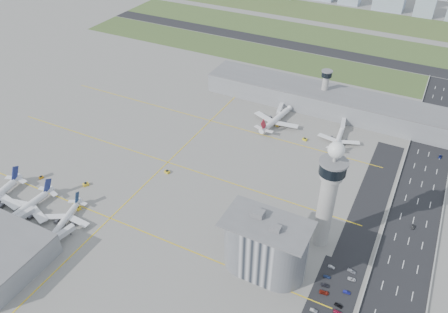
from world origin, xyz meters
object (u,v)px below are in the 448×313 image
at_px(car_lot_2, 324,292).
at_px(car_hw_4, 428,112).
at_px(airplane_far_b, 339,136).
at_px(car_lot_7, 338,312).
at_px(tug_1, 78,208).
at_px(jet_bridge_near_1, 12,224).
at_px(tug_5, 305,139).
at_px(jet_bridge_near_2, 52,243).
at_px(car_lot_11, 352,271).
at_px(airplane_far_a, 277,116).
at_px(jet_bridge_far_1, 343,121).
at_px(tug_3, 167,172).
at_px(airplane_near_c, 64,217).
at_px(car_lot_9, 347,292).
at_px(secondary_tower, 325,86).
at_px(tug_0, 41,177).
at_px(car_lot_8, 338,305).
at_px(car_hw_1, 413,227).
at_px(car_lot_3, 325,285).
at_px(airplane_near_b, 23,206).
at_px(admin_building, 265,246).
at_px(car_lot_1, 314,310).
at_px(tug_2, 86,184).
at_px(control_tower, 328,192).
at_px(car_lot_4, 327,277).
at_px(car_lot_10, 352,279).
at_px(jet_bridge_far_0, 282,106).
at_px(tug_4, 277,124).
at_px(car_hw_2, 440,157).

distance_m(car_lot_2, car_hw_4, 204.44).
xyz_separation_m(airplane_far_b, car_lot_7, (37.60, -138.27, -4.35)).
xyz_separation_m(airplane_far_b, tug_1, (-116.97, -139.59, -3.95)).
relative_size(jet_bridge_near_1, tug_5, 4.43).
xyz_separation_m(jet_bridge_near_2, car_lot_11, (145.67, 56.26, -2.21)).
distance_m(airplane_far_a, car_lot_2, 154.83).
height_order(jet_bridge_near_1, jet_bridge_far_1, same).
distance_m(jet_bridge_near_1, jet_bridge_far_1, 235.53).
bearing_deg(tug_3, airplane_near_c, 172.06).
bearing_deg(jet_bridge_near_1, car_lot_9, -66.43).
distance_m(secondary_tower, tug_0, 217.56).
xyz_separation_m(airplane_far_a, car_lot_8, (86.01, -137.49, -5.53)).
height_order(car_lot_7, car_lot_11, car_lot_11).
distance_m(car_hw_1, car_hw_4, 138.20).
height_order(tug_1, car_lot_3, tug_1).
distance_m(airplane_near_b, tug_3, 87.40).
distance_m(tug_0, tug_5, 180.73).
distance_m(admin_building, jet_bridge_near_1, 141.07).
distance_m(airplane_near_c, car_lot_1, 142.80).
xyz_separation_m(tug_0, tug_1, (41.04, -11.11, 0.23)).
bearing_deg(car_lot_2, car_lot_7, -139.60).
relative_size(jet_bridge_far_1, tug_2, 3.89).
height_order(airplane_far_b, jet_bridge_near_1, airplane_far_b).
xyz_separation_m(control_tower, jet_bridge_near_1, (-155.00, -69.00, -32.19)).
relative_size(jet_bridge_near_2, tug_1, 3.97).
bearing_deg(car_lot_4, car_lot_3, -178.72).
relative_size(airplane_near_c, airplane_far_b, 0.98).
relative_size(airplane_near_b, airplane_far_a, 0.97).
height_order(car_lot_9, car_lot_10, car_lot_9).
distance_m(tug_1, car_lot_1, 144.45).
bearing_deg(tug_5, jet_bridge_far_0, 57.46).
bearing_deg(jet_bridge_far_0, tug_3, -27.93).
relative_size(airplane_near_b, car_lot_10, 10.51).
bearing_deg(car_lot_4, car_lot_8, -151.15).
relative_size(control_tower, car_lot_7, 15.05).
bearing_deg(airplane_near_c, car_lot_10, 89.67).
height_order(tug_4, car_lot_1, tug_4).
bearing_deg(airplane_near_b, jet_bridge_far_1, 146.13).
bearing_deg(admin_building, tug_0, 179.79).
xyz_separation_m(tug_0, tug_4, (110.86, 128.53, 0.10)).
height_order(jet_bridge_far_0, car_hw_4, jet_bridge_far_0).
xyz_separation_m(control_tower, airplane_near_c, (-131.70, -52.84, -30.18)).
bearing_deg(car_lot_1, car_hw_2, -15.24).
height_order(airplane_near_b, tug_0, airplane_near_b).
height_order(jet_bridge_far_0, car_lot_10, jet_bridge_far_0).
bearing_deg(jet_bridge_far_0, control_tower, 19.45).
bearing_deg(admin_building, jet_bridge_far_1, 90.00).
relative_size(jet_bridge_near_1, car_lot_3, 3.40).
xyz_separation_m(control_tower, tug_2, (-144.41, -21.76, -33.99)).
bearing_deg(airplane_far_b, control_tower, -175.39).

